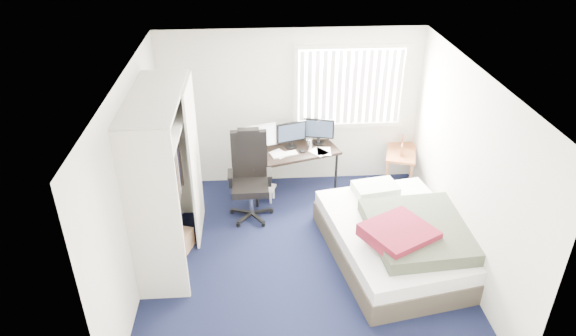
% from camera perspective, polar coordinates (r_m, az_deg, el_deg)
% --- Properties ---
extents(ground, '(4.20, 4.20, 0.00)m').
position_cam_1_polar(ground, '(6.85, 1.61, -10.02)').
color(ground, black).
rests_on(ground, ground).
extents(room_shell, '(4.20, 4.20, 4.20)m').
position_cam_1_polar(room_shell, '(6.01, 1.81, 1.18)').
color(room_shell, silver).
rests_on(room_shell, ground).
extents(window_assembly, '(1.72, 0.09, 1.32)m').
position_cam_1_polar(window_assembly, '(7.95, 6.94, 8.91)').
color(window_assembly, white).
rests_on(window_assembly, ground).
extents(closet, '(0.64, 1.84, 2.22)m').
position_cam_1_polar(closet, '(6.39, -13.53, 0.54)').
color(closet, beige).
rests_on(closet, ground).
extents(desk, '(1.56, 1.06, 1.17)m').
position_cam_1_polar(desk, '(7.91, 0.30, 2.26)').
color(desk, black).
rests_on(desk, ground).
extents(office_chair, '(0.63, 0.62, 1.31)m').
position_cam_1_polar(office_chair, '(7.45, -4.21, -1.81)').
color(office_chair, black).
rests_on(office_chair, ground).
extents(footstool, '(0.35, 0.31, 0.24)m').
position_cam_1_polar(footstool, '(7.91, -2.54, -2.42)').
color(footstool, white).
rests_on(footstool, ground).
extents(nightstand, '(0.68, 0.97, 0.79)m').
position_cam_1_polar(nightstand, '(8.40, 12.45, 1.64)').
color(nightstand, brown).
rests_on(nightstand, ground).
extents(bed, '(2.02, 2.45, 0.72)m').
position_cam_1_polar(bed, '(6.86, 12.40, -7.62)').
color(bed, '#3D362C').
rests_on(bed, ground).
extents(pine_box, '(0.43, 0.37, 0.27)m').
position_cam_1_polar(pine_box, '(7.11, -12.13, -7.74)').
color(pine_box, tan).
rests_on(pine_box, ground).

